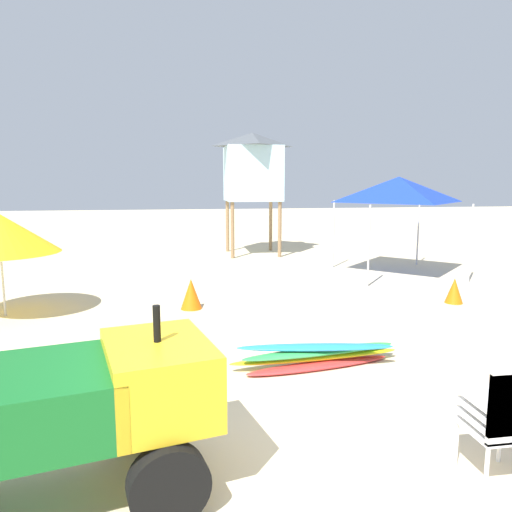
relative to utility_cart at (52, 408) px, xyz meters
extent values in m
plane|color=beige|center=(1.65, 0.19, -0.78)|extent=(80.00, 80.00, 0.00)
cube|color=gold|center=(0.79, 0.18, 0.12)|extent=(1.03, 1.25, 0.60)
cylinder|color=black|center=(0.79, 0.18, 0.57)|extent=(0.07, 0.07, 0.30)
cylinder|color=black|center=(0.61, 0.71, -0.48)|extent=(0.63, 0.31, 0.60)
cylinder|color=black|center=(0.86, -0.36, -0.48)|extent=(0.63, 0.31, 0.60)
cube|color=white|center=(3.54, -0.25, -0.34)|extent=(0.48, 0.48, 0.04)
cube|color=white|center=(3.54, -0.25, -0.25)|extent=(0.48, 0.48, 0.04)
cube|color=white|center=(3.54, -0.25, -0.16)|extent=(0.48, 0.48, 0.04)
cube|color=white|center=(3.54, -0.25, -0.07)|extent=(0.48, 0.48, 0.04)
cylinder|color=white|center=(3.75, -0.04, -0.57)|extent=(0.04, 0.04, 0.42)
cylinder|color=white|center=(3.33, -0.04, -0.57)|extent=(0.04, 0.04, 0.42)
cylinder|color=white|center=(3.33, -0.46, -0.57)|extent=(0.04, 0.04, 0.42)
ellipsoid|color=red|center=(2.79, 2.32, -0.74)|extent=(2.08, 0.63, 0.08)
ellipsoid|color=yellow|center=(2.77, 2.43, -0.66)|extent=(2.40, 0.42, 0.08)
ellipsoid|color=green|center=(2.83, 2.41, -0.58)|extent=(2.23, 0.59, 0.08)
ellipsoid|color=#268CCC|center=(2.75, 2.36, -0.50)|extent=(2.12, 0.51, 0.08)
cylinder|color=#B2B2B7|center=(5.41, 7.07, 0.19)|extent=(0.05, 0.05, 1.94)
cylinder|color=#B2B2B7|center=(8.04, 7.07, 0.19)|extent=(0.05, 0.05, 1.94)
cylinder|color=#B2B2B7|center=(5.41, 9.70, 0.19)|extent=(0.05, 0.05, 1.94)
cylinder|color=#B2B2B7|center=(8.04, 9.70, 0.19)|extent=(0.05, 0.05, 1.94)
pyramid|color=#1938BF|center=(6.73, 8.39, 1.49)|extent=(2.62, 2.62, 0.66)
cylinder|color=olive|center=(2.72, 11.83, 0.13)|extent=(0.12, 0.12, 1.83)
cylinder|color=olive|center=(4.28, 11.83, 0.13)|extent=(0.12, 0.12, 1.83)
cylinder|color=olive|center=(2.72, 13.39, 0.13)|extent=(0.12, 0.12, 1.83)
cylinder|color=olive|center=(4.28, 13.39, 0.13)|extent=(0.12, 0.12, 1.83)
cube|color=#B8E5EF|center=(3.50, 12.61, 1.94)|extent=(1.80, 1.80, 1.80)
pyramid|color=#4C5156|center=(3.50, 12.61, 3.07)|extent=(1.98, 1.98, 0.45)
cylinder|color=beige|center=(-2.24, 5.74, 0.17)|extent=(0.04, 0.04, 1.92)
cone|color=orange|center=(6.54, 5.26, -0.53)|extent=(0.36, 0.36, 0.52)
cone|color=orange|center=(1.20, 5.68, -0.49)|extent=(0.42, 0.42, 0.60)
cube|color=white|center=(2.28, -0.64, -0.60)|extent=(0.53, 0.39, 0.36)
camera|label=1|loc=(0.97, -3.62, 1.69)|focal=33.87mm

